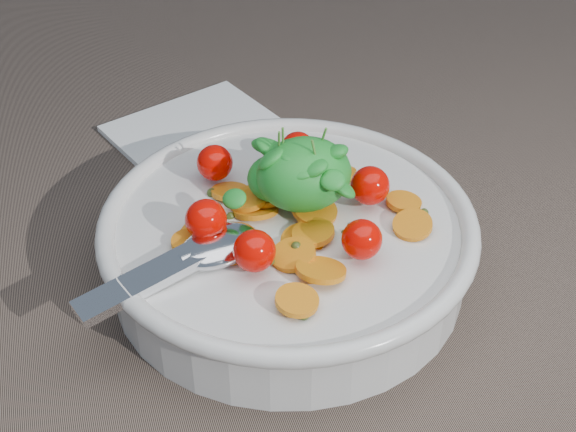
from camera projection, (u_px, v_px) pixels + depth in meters
name	position (u px, v px, depth m)	size (l,w,h in m)	color
ground	(298.00, 295.00, 0.58)	(6.00, 6.00, 0.00)	#746052
bowl	(288.00, 240.00, 0.57)	(0.29, 0.27, 0.11)	silver
napkin	(200.00, 133.00, 0.74)	(0.15, 0.13, 0.01)	white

